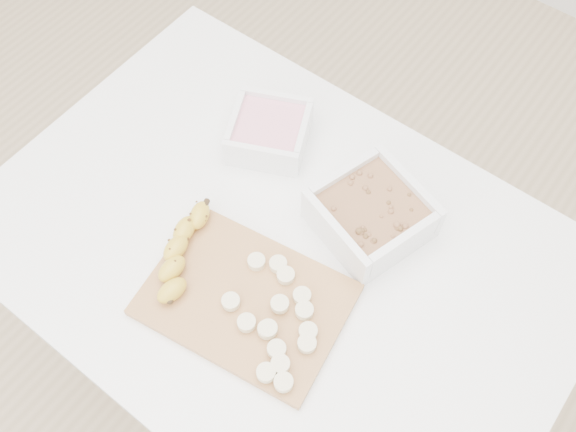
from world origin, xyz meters
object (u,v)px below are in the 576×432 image
Objects in this scene: cutting_board at (246,300)px; banana at (182,253)px; bowl_yogurt at (269,131)px; table at (278,270)px; bowl_granola at (371,214)px.

cutting_board is 0.13m from banana.
bowl_yogurt reaches higher than banana.
table is 3.19× the size of cutting_board.
table is 0.21m from bowl_granola.
bowl_yogurt reaches higher than table.
bowl_yogurt is at bearing 121.24° from cutting_board.
banana is (-0.21, -0.24, -0.01)m from bowl_granola.
table is at bearing -128.47° from bowl_granola.
banana is at bearing -130.26° from bowl_granola.
bowl_granola reaches higher than bowl_yogurt.
bowl_granola reaches higher than cutting_board.
banana is (0.04, -0.28, -0.00)m from bowl_yogurt.
bowl_granola reaches higher than banana.
bowl_granola is 0.32m from banana.
bowl_yogurt is 0.25m from bowl_granola.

